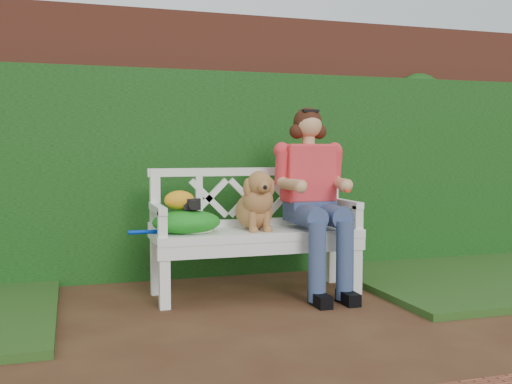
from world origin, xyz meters
name	(u,v)px	position (x,y,z in m)	size (l,w,h in m)	color
ground	(257,334)	(0.00, 0.00, 0.00)	(60.00, 60.00, 0.00)	#412215
brick_wall	(191,145)	(0.00, 1.90, 1.10)	(10.00, 0.30, 2.20)	brown
ivy_hedge	(196,175)	(0.00, 1.68, 0.85)	(10.00, 0.18, 1.70)	#235E1E
grass_right	(499,273)	(2.40, 0.90, 0.03)	(2.60, 2.00, 0.05)	#204518
garden_bench	(256,262)	(0.28, 0.91, 0.24)	(1.58, 0.60, 0.48)	white
seated_woman	(311,202)	(0.70, 0.89, 0.66)	(0.56, 0.75, 1.33)	#E85353
dog	(255,200)	(0.26, 0.87, 0.70)	(0.29, 0.39, 0.43)	brown
tennis_racket	(186,230)	(-0.24, 0.89, 0.49)	(0.62, 0.26, 0.03)	white
green_bag	(187,221)	(-0.24, 0.86, 0.56)	(0.47, 0.37, 0.16)	#267321
camera_item	(192,204)	(-0.20, 0.85, 0.68)	(0.12, 0.09, 0.08)	black
baseball_glove	(179,200)	(-0.28, 0.89, 0.71)	(0.21, 0.15, 0.13)	orange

